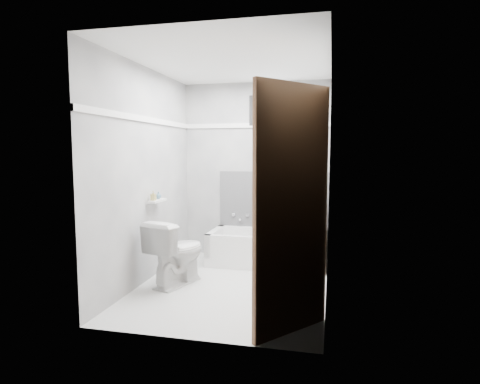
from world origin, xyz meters
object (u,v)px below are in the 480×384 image
(office_chair, at_px, (296,213))
(door, at_px, (324,218))
(bathtub, at_px, (267,248))
(toilet, at_px, (177,252))
(soap_bottle_b, at_px, (158,195))
(soap_bottle_a, at_px, (153,196))

(office_chair, distance_m, door, 2.29)
(door, bearing_deg, bathtub, 108.75)
(toilet, bearing_deg, soap_bottle_b, -20.17)
(toilet, bearing_deg, soap_bottle_a, -1.27)
(soap_bottle_a, bearing_deg, bathtub, 37.22)
(office_chair, bearing_deg, toilet, -148.95)
(door, distance_m, soap_bottle_b, 2.41)
(bathtub, height_order, office_chair, office_chair)
(toilet, bearing_deg, office_chair, -121.76)
(office_chair, xyz_separation_m, door, (0.38, -2.23, 0.31))
(toilet, xyz_separation_m, soap_bottle_b, (-0.32, 0.25, 0.60))
(bathtub, bearing_deg, soap_bottle_b, -147.38)
(office_chair, bearing_deg, soap_bottle_a, -158.37)
(soap_bottle_a, distance_m, soap_bottle_b, 0.14)
(bathtub, height_order, toilet, toilet)
(office_chair, relative_size, toilet, 1.55)
(door, xyz_separation_m, soap_bottle_a, (-1.92, 1.32, -0.03))
(bathtub, relative_size, office_chair, 1.32)
(bathtub, bearing_deg, toilet, -130.32)
(toilet, relative_size, soap_bottle_b, 8.77)
(office_chair, xyz_separation_m, toilet, (-1.22, -1.02, -0.33))
(bathtub, distance_m, toilet, 1.32)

